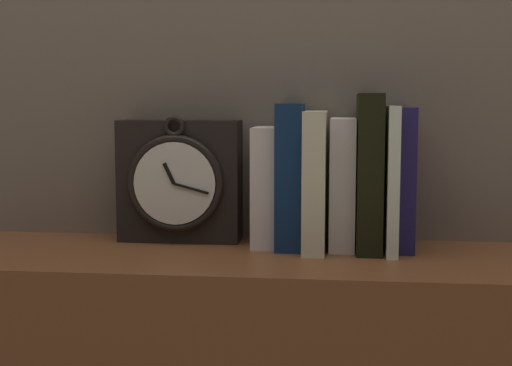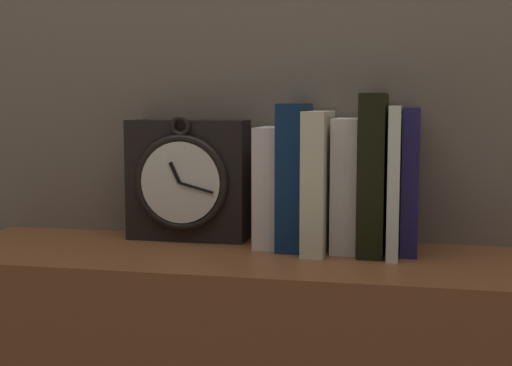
{
  "view_description": "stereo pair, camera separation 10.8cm",
  "coord_description": "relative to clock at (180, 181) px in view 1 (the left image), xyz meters",
  "views": [
    {
      "loc": [
        0.12,
        -1.07,
        1.0
      ],
      "look_at": [
        0.0,
        0.0,
        0.88
      ],
      "focal_mm": 50.0,
      "sensor_mm": 36.0,
      "label": 1
    },
    {
      "loc": [
        0.23,
        -1.05,
        1.0
      ],
      "look_at": [
        0.0,
        0.0,
        0.88
      ],
      "focal_mm": 50.0,
      "sensor_mm": 36.0,
      "label": 2
    }
  ],
  "objects": [
    {
      "name": "clock",
      "position": [
        0.0,
        0.0,
        0.0
      ],
      "size": [
        0.2,
        0.08,
        0.21
      ],
      "color": "black",
      "rests_on": "bookshelf"
    },
    {
      "name": "book_slot1_navy",
      "position": [
        0.19,
        -0.02,
        0.01
      ],
      "size": [
        0.04,
        0.12,
        0.23
      ],
      "color": "navy",
      "rests_on": "bookshelf"
    },
    {
      "name": "book_slot2_cream",
      "position": [
        0.23,
        -0.04,
        0.01
      ],
      "size": [
        0.03,
        0.15,
        0.22
      ],
      "color": "beige",
      "rests_on": "bookshelf"
    },
    {
      "name": "book_slot6_navy",
      "position": [
        0.37,
        -0.02,
        0.01
      ],
      "size": [
        0.03,
        0.12,
        0.22
      ],
      "color": "#211B52",
      "rests_on": "bookshelf"
    },
    {
      "name": "book_slot0_white",
      "position": [
        0.15,
        -0.02,
        -0.01
      ],
      "size": [
        0.04,
        0.11,
        0.19
      ],
      "color": "silver",
      "rests_on": "bookshelf"
    },
    {
      "name": "book_slot5_white",
      "position": [
        0.35,
        -0.04,
        0.01
      ],
      "size": [
        0.02,
        0.15,
        0.23
      ],
      "color": "white",
      "rests_on": "bookshelf"
    },
    {
      "name": "book_slot3_white",
      "position": [
        0.27,
        -0.02,
        0.0
      ],
      "size": [
        0.04,
        0.12,
        0.21
      ],
      "color": "silver",
      "rests_on": "bookshelf"
    },
    {
      "name": "book_slot4_black",
      "position": [
        0.31,
        -0.03,
        0.02
      ],
      "size": [
        0.04,
        0.14,
        0.25
      ],
      "color": "black",
      "rests_on": "bookshelf"
    }
  ]
}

